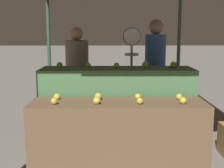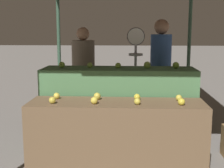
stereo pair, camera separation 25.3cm
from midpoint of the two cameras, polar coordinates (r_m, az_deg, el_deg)
The scene contains 19 objects.
ground_plane at distance 3.70m, azimuth -0.89°, elevation -15.11°, with size 60.00×60.00×0.00m, color slate.
display_counter_front at distance 3.55m, azimuth -0.90°, elevation -9.42°, with size 1.95×0.55×0.78m, color brown.
display_counter_back at distance 4.08m, azimuth -0.86°, elevation -4.64°, with size 1.95×0.55×1.08m, color #4C7A4C.
apple_front_0 at distance 3.40m, azimuth -12.65°, elevation -3.09°, with size 0.07×0.07×0.07m, color gold.
apple_front_1 at distance 3.34m, azimuth -4.99°, elevation -3.08°, with size 0.08×0.08×0.08m, color yellow.
apple_front_2 at distance 3.33m, azimuth 2.96°, elevation -3.15°, with size 0.07×0.07×0.07m, color gold.
apple_front_3 at distance 3.39m, azimuth 10.81°, elevation -3.03°, with size 0.08×0.08×0.08m, color gold.
apple_front_4 at distance 3.63m, azimuth -12.01°, elevation -2.29°, with size 0.07×0.07×0.07m, color yellow.
apple_front_5 at distance 3.55m, azimuth -4.57°, elevation -2.28°, with size 0.08×0.08×0.08m, color gold.
apple_front_6 at distance 3.56m, azimuth 2.76°, elevation -2.32°, with size 0.07×0.07×0.07m, color gold.
apple_front_7 at distance 3.60m, azimuth 10.23°, elevation -2.33°, with size 0.07×0.07×0.07m, color gold.
apple_back_0 at distance 4.06m, azimuth -11.33°, elevation 3.40°, with size 0.08×0.08×0.08m, color #84AD3D.
apple_back_1 at distance 4.01m, azimuth -6.20°, elevation 3.41°, with size 0.07×0.07×0.07m, color #8EB247.
apple_back_2 at distance 3.97m, azimuth -1.00°, elevation 3.41°, with size 0.07×0.07×0.07m, color #84AD3D.
apple_back_3 at distance 4.00m, azimuth 4.33°, elevation 3.54°, with size 0.09×0.09×0.09m, color #8EB247.
apple_back_4 at distance 4.05m, azimuth 9.43°, elevation 3.48°, with size 0.08×0.08×0.08m, color #7AA338.
produce_scale at distance 4.50m, azimuth 2.00°, elevation 4.52°, with size 0.25×0.20×1.60m.
person_vendor_at_scale at distance 4.87m, azimuth 6.42°, elevation 3.27°, with size 0.39×0.39×1.72m.
person_customer_left at distance 5.16m, azimuth -7.78°, elevation 2.60°, with size 0.39×0.39×1.61m.
Camera 1 is at (-0.11, -3.36, 1.55)m, focal length 50.00 mm.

